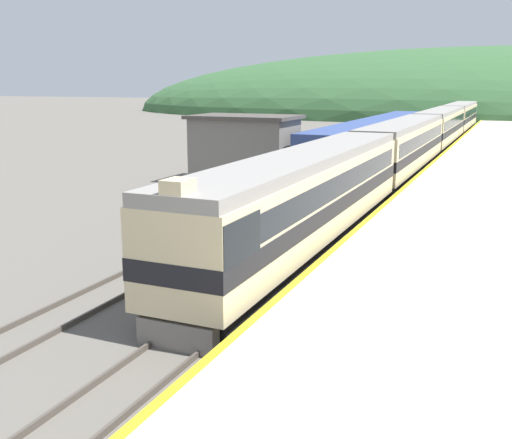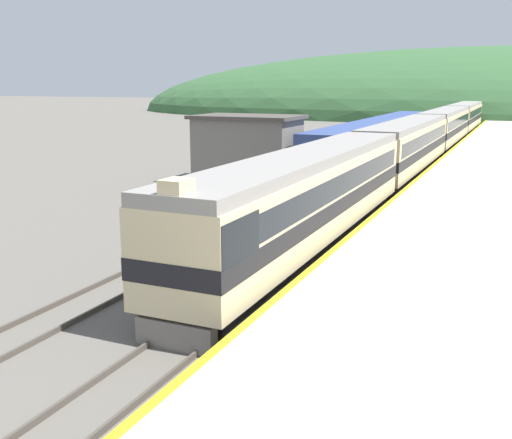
{
  "view_description": "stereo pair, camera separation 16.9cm",
  "coord_description": "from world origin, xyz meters",
  "px_view_note": "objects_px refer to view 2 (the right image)",
  "views": [
    {
      "loc": [
        7.65,
        4.95,
        6.76
      ],
      "look_at": [
        0.02,
        22.41,
        2.4
      ],
      "focal_mm": 42.0,
      "sensor_mm": 36.0,
      "label": 1
    },
    {
      "loc": [
        7.81,
        5.02,
        6.76
      ],
      "look_at": [
        0.02,
        22.41,
        2.4
      ],
      "focal_mm": 42.0,
      "sensor_mm": 36.0,
      "label": 2
    }
  ],
  "objects_px": {
    "carriage_fourth": "(465,117)",
    "siding_train": "(377,139)",
    "carriage_third": "(445,127)",
    "express_train_lead_car": "(306,198)",
    "carriage_second": "(407,147)"
  },
  "relations": [
    {
      "from": "express_train_lead_car",
      "to": "carriage_fourth",
      "type": "distance_m",
      "value": 65.56
    },
    {
      "from": "carriage_second",
      "to": "carriage_fourth",
      "type": "bearing_deg",
      "value": 90.0
    },
    {
      "from": "siding_train",
      "to": "express_train_lead_car",
      "type": "bearing_deg",
      "value": -82.23
    },
    {
      "from": "carriage_third",
      "to": "siding_train",
      "type": "xyz_separation_m",
      "value": [
        -4.27,
        -12.46,
        -0.37
      ]
    },
    {
      "from": "carriage_fourth",
      "to": "carriage_third",
      "type": "bearing_deg",
      "value": -90.0
    },
    {
      "from": "carriage_second",
      "to": "carriage_third",
      "type": "distance_m",
      "value": 21.75
    },
    {
      "from": "carriage_third",
      "to": "express_train_lead_car",
      "type": "bearing_deg",
      "value": -90.0
    },
    {
      "from": "carriage_fourth",
      "to": "carriage_second",
      "type": "bearing_deg",
      "value": -90.0
    },
    {
      "from": "carriage_second",
      "to": "carriage_third",
      "type": "xyz_separation_m",
      "value": [
        0.0,
        21.75,
        0.0
      ]
    },
    {
      "from": "carriage_fourth",
      "to": "siding_train",
      "type": "bearing_deg",
      "value": -97.12
    },
    {
      "from": "carriage_second",
      "to": "carriage_third",
      "type": "relative_size",
      "value": 1.0
    },
    {
      "from": "express_train_lead_car",
      "to": "siding_train",
      "type": "bearing_deg",
      "value": 97.77
    },
    {
      "from": "carriage_second",
      "to": "carriage_fourth",
      "type": "height_order",
      "value": "same"
    },
    {
      "from": "express_train_lead_car",
      "to": "siding_train",
      "type": "xyz_separation_m",
      "value": [
        -4.27,
        31.34,
        -0.38
      ]
    },
    {
      "from": "carriage_second",
      "to": "siding_train",
      "type": "height_order",
      "value": "carriage_second"
    }
  ]
}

